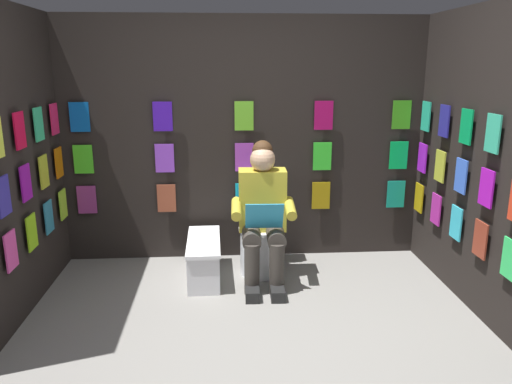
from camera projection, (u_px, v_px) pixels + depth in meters
The scene contains 7 objects.
ground_plane at pixel (259, 369), 3.03m from camera, with size 30.00×30.00×0.00m, color gray.
display_wall_back at pixel (244, 141), 4.60m from camera, with size 3.41×0.14×2.23m.
display_wall_left at pixel (473, 158), 3.76m from camera, with size 0.14×1.86×2.23m.
display_wall_right at pixel (12, 164), 3.54m from camera, with size 0.14×1.86×2.23m.
toilet at pixel (261, 235), 4.41m from camera, with size 0.41×0.56×0.77m.
person_reading at pixel (263, 213), 4.13m from camera, with size 0.53×0.69×1.19m.
comic_longbox_near at pixel (204, 258), 4.29m from camera, with size 0.29×0.77×0.35m.
Camera 1 is at (0.20, 2.66, 1.81)m, focal length 34.82 mm.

